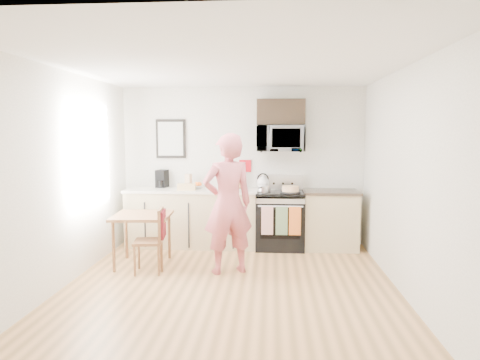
# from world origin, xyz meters

# --- Properties ---
(floor) EXTENTS (4.60, 4.60, 0.00)m
(floor) POSITION_xyz_m (0.00, 0.00, 0.00)
(floor) COLOR olive
(floor) RESTS_ON ground
(back_wall) EXTENTS (4.00, 0.04, 2.60)m
(back_wall) POSITION_xyz_m (0.00, 2.30, 1.30)
(back_wall) COLOR beige
(back_wall) RESTS_ON floor
(front_wall) EXTENTS (4.00, 0.04, 2.60)m
(front_wall) POSITION_xyz_m (0.00, -2.30, 1.30)
(front_wall) COLOR beige
(front_wall) RESTS_ON floor
(left_wall) EXTENTS (0.04, 4.60, 2.60)m
(left_wall) POSITION_xyz_m (-2.00, 0.00, 1.30)
(left_wall) COLOR beige
(left_wall) RESTS_ON floor
(right_wall) EXTENTS (0.04, 4.60, 2.60)m
(right_wall) POSITION_xyz_m (2.00, 0.00, 1.30)
(right_wall) COLOR beige
(right_wall) RESTS_ON floor
(ceiling) EXTENTS (4.00, 4.60, 0.04)m
(ceiling) POSITION_xyz_m (0.00, 0.00, 2.60)
(ceiling) COLOR white
(ceiling) RESTS_ON back_wall
(window) EXTENTS (0.06, 1.40, 1.50)m
(window) POSITION_xyz_m (-1.96, 0.80, 1.55)
(window) COLOR white
(window) RESTS_ON left_wall
(cabinet_left) EXTENTS (2.10, 0.60, 0.90)m
(cabinet_left) POSITION_xyz_m (-0.80, 2.00, 0.45)
(cabinet_left) COLOR tan
(cabinet_left) RESTS_ON floor
(countertop_left) EXTENTS (2.14, 0.64, 0.04)m
(countertop_left) POSITION_xyz_m (-0.80, 2.00, 0.92)
(countertop_left) COLOR beige
(countertop_left) RESTS_ON cabinet_left
(cabinet_right) EXTENTS (0.84, 0.60, 0.90)m
(cabinet_right) POSITION_xyz_m (1.43, 2.00, 0.45)
(cabinet_right) COLOR tan
(cabinet_right) RESTS_ON floor
(countertop_right) EXTENTS (0.88, 0.64, 0.04)m
(countertop_right) POSITION_xyz_m (1.43, 2.00, 0.92)
(countertop_right) COLOR black
(countertop_right) RESTS_ON cabinet_right
(range) EXTENTS (0.76, 0.70, 1.16)m
(range) POSITION_xyz_m (0.63, 1.98, 0.44)
(range) COLOR black
(range) RESTS_ON floor
(microwave) EXTENTS (0.76, 0.51, 0.42)m
(microwave) POSITION_xyz_m (0.63, 2.08, 1.76)
(microwave) COLOR silver
(microwave) RESTS_ON back_wall
(upper_cabinet) EXTENTS (0.76, 0.35, 0.40)m
(upper_cabinet) POSITION_xyz_m (0.63, 2.12, 2.18)
(upper_cabinet) COLOR black
(upper_cabinet) RESTS_ON back_wall
(wall_art) EXTENTS (0.50, 0.04, 0.65)m
(wall_art) POSITION_xyz_m (-1.20, 2.28, 1.75)
(wall_art) COLOR black
(wall_art) RESTS_ON back_wall
(wall_trivet) EXTENTS (0.20, 0.02, 0.20)m
(wall_trivet) POSITION_xyz_m (0.05, 2.28, 1.30)
(wall_trivet) COLOR red
(wall_trivet) RESTS_ON back_wall
(person) EXTENTS (0.79, 0.67, 1.85)m
(person) POSITION_xyz_m (-0.08, 0.70, 0.92)
(person) COLOR #B9324C
(person) RESTS_ON floor
(dining_table) EXTENTS (0.77, 0.77, 0.72)m
(dining_table) POSITION_xyz_m (-1.30, 0.93, 0.64)
(dining_table) COLOR brown
(dining_table) RESTS_ON floor
(chair) EXTENTS (0.44, 0.41, 0.86)m
(chair) POSITION_xyz_m (-1.01, 0.64, 0.55)
(chair) COLOR brown
(chair) RESTS_ON floor
(knife_block) EXTENTS (0.14, 0.17, 0.23)m
(knife_block) POSITION_xyz_m (-0.08, 2.18, 1.05)
(knife_block) COLOR brown
(knife_block) RESTS_ON countertop_left
(utensil_crock) EXTENTS (0.12, 0.12, 0.35)m
(utensil_crock) POSITION_xyz_m (-0.23, 2.22, 1.08)
(utensil_crock) COLOR red
(utensil_crock) RESTS_ON countertop_left
(fruit_bowl) EXTENTS (0.31, 0.31, 0.11)m
(fruit_bowl) POSITION_xyz_m (-0.73, 2.06, 0.98)
(fruit_bowl) COLOR white
(fruit_bowl) RESTS_ON countertop_left
(milk_carton) EXTENTS (0.11, 0.11, 0.24)m
(milk_carton) POSITION_xyz_m (-0.87, 2.10, 1.06)
(milk_carton) COLOR tan
(milk_carton) RESTS_ON countertop_left
(coffee_maker) EXTENTS (0.20, 0.26, 0.29)m
(coffee_maker) POSITION_xyz_m (-1.34, 2.19, 1.08)
(coffee_maker) COLOR black
(coffee_maker) RESTS_ON countertop_left
(bread_bag) EXTENTS (0.30, 0.16, 0.10)m
(bread_bag) POSITION_xyz_m (-0.86, 1.86, 0.99)
(bread_bag) COLOR tan
(bread_bag) RESTS_ON countertop_left
(cake) EXTENTS (0.32, 0.32, 0.10)m
(cake) POSITION_xyz_m (0.78, 1.80, 0.98)
(cake) COLOR black
(cake) RESTS_ON range
(kettle) EXTENTS (0.21, 0.21, 0.27)m
(kettle) POSITION_xyz_m (0.35, 2.17, 1.04)
(kettle) COLOR white
(kettle) RESTS_ON range
(pot) EXTENTS (0.19, 0.32, 0.10)m
(pot) POSITION_xyz_m (0.37, 1.85, 0.97)
(pot) COLOR silver
(pot) RESTS_ON range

